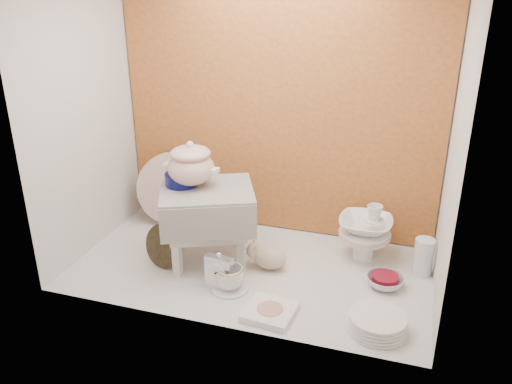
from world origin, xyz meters
TOP-DOWN VIEW (x-y plane):
  - ground at (0.00, 0.00)m, footprint 1.80×1.80m
  - niche_shell at (0.00, 0.18)m, footprint 1.86×1.03m
  - step_stool at (-0.24, 0.01)m, footprint 0.58×0.55m
  - soup_tureen at (-0.33, 0.03)m, footprint 0.32×0.32m
  - cobalt_bowl at (-0.38, 0.03)m, footprint 0.22×0.22m
  - floral_platter at (-0.60, 0.37)m, footprint 0.46×0.28m
  - blue_white_vase at (-0.44, 0.37)m, footprint 0.27×0.27m
  - lacquer_tray at (-0.43, -0.12)m, footprint 0.24×0.13m
  - mantel_clock at (-0.08, -0.23)m, footprint 0.14×0.07m
  - plush_pig at (0.09, 0.02)m, footprint 0.26×0.22m
  - teacup_saucer at (-0.03, -0.22)m, footprint 0.23×0.23m
  - gold_rim_teacup at (-0.03, -0.22)m, footprint 0.18×0.18m
  - lattice_dish at (0.20, -0.35)m, footprint 0.23×0.23m
  - dinner_plate_stack at (0.67, -0.32)m, footprint 0.31×0.31m
  - crystal_bowl at (0.67, 0.03)m, footprint 0.22×0.22m
  - clear_glass_vase at (0.84, 0.21)m, footprint 0.13×0.13m
  - porcelain_tower at (0.54, 0.28)m, footprint 0.35×0.35m

SIDE VIEW (x-z plane):
  - ground at x=0.00m, z-range 0.00..0.00m
  - teacup_saucer at x=-0.03m, z-range 0.00..0.01m
  - lattice_dish at x=0.20m, z-range 0.00..0.03m
  - crystal_bowl at x=0.67m, z-range 0.00..0.06m
  - dinner_plate_stack at x=0.67m, z-range 0.00..0.07m
  - plush_pig at x=0.09m, z-range 0.00..0.13m
  - gold_rim_teacup at x=-0.03m, z-range 0.01..0.12m
  - clear_glass_vase at x=0.84m, z-range 0.00..0.19m
  - mantel_clock at x=-0.08m, z-range 0.00..0.20m
  - blue_white_vase at x=-0.44m, z-range 0.00..0.23m
  - lacquer_tray at x=-0.43m, z-range 0.00..0.23m
  - porcelain_tower at x=0.54m, z-range 0.00..0.32m
  - step_stool at x=-0.24m, z-range 0.00..0.41m
  - floral_platter at x=-0.60m, z-range 0.00..0.43m
  - cobalt_bowl at x=-0.38m, z-range 0.41..0.47m
  - soup_tureen at x=-0.33m, z-range 0.41..0.65m
  - niche_shell at x=0.00m, z-range 0.17..1.70m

